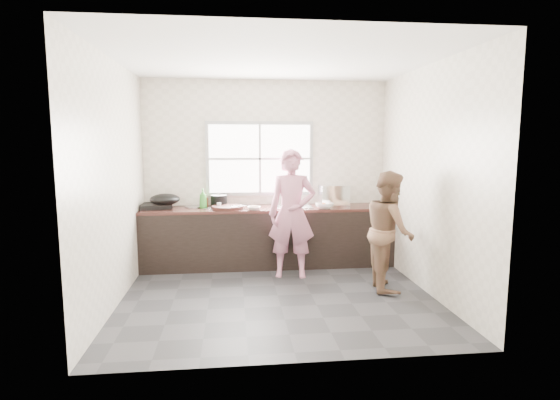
{
  "coord_description": "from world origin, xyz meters",
  "views": [
    {
      "loc": [
        -0.51,
        -4.93,
        1.8
      ],
      "look_at": [
        0.1,
        0.65,
        1.05
      ],
      "focal_mm": 28.0,
      "sensor_mm": 36.0,
      "label": 1
    }
  ],
  "objects": [
    {
      "name": "bottle_green",
      "position": [
        -0.93,
        1.32,
        1.0
      ],
      "size": [
        0.13,
        0.13,
        0.28
      ],
      "primitive_type": "imported",
      "rotation": [
        0.0,
        0.0,
        -0.21
      ],
      "color": "#32832B",
      "rests_on": "countertop"
    },
    {
      "name": "glass_jar",
      "position": [
        -0.7,
        1.23,
        0.9
      ],
      "size": [
        0.07,
        0.07,
        0.09
      ],
      "primitive_type": "cylinder",
      "rotation": [
        0.0,
        0.0,
        0.08
      ],
      "color": "white",
      "rests_on": "countertop"
    },
    {
      "name": "wall_front",
      "position": [
        0.0,
        -1.6,
        1.35
      ],
      "size": [
        3.6,
        0.01,
        2.7
      ],
      "primitive_type": "cube",
      "color": "beige",
      "rests_on": "ground"
    },
    {
      "name": "wall_right",
      "position": [
        1.8,
        0.0,
        1.35
      ],
      "size": [
        0.01,
        3.2,
        2.7
      ],
      "primitive_type": "cube",
      "color": "beige",
      "rests_on": "ground"
    },
    {
      "name": "dish_rack",
      "position": [
        0.97,
        1.32,
        1.02
      ],
      "size": [
        0.42,
        0.3,
        0.31
      ],
      "primitive_type": "cube",
      "rotation": [
        0.0,
        0.0,
        0.04
      ],
      "color": "white",
      "rests_on": "countertop"
    },
    {
      "name": "pot_lid_left",
      "position": [
        -1.08,
        1.43,
        0.87
      ],
      "size": [
        0.3,
        0.3,
        0.01
      ],
      "primitive_type": "cylinder",
      "rotation": [
        0.0,
        0.0,
        0.14
      ],
      "color": "#A3A4A9",
      "rests_on": "countertop"
    },
    {
      "name": "bottle_brown_tall",
      "position": [
        -0.91,
        1.48,
        0.95
      ],
      "size": [
        0.08,
        0.09,
        0.17
      ],
      "primitive_type": "imported",
      "rotation": [
        0.0,
        0.0,
        0.09
      ],
      "color": "#492412",
      "rests_on": "countertop"
    },
    {
      "name": "burner",
      "position": [
        -1.61,
        1.38,
        0.89
      ],
      "size": [
        0.53,
        0.53,
        0.07
      ],
      "primitive_type": "cube",
      "rotation": [
        0.0,
        0.0,
        0.22
      ],
      "color": "black",
      "rests_on": "countertop"
    },
    {
      "name": "plate_food",
      "position": [
        -0.71,
        1.33,
        0.87
      ],
      "size": [
        0.25,
        0.25,
        0.02
      ],
      "primitive_type": "cylinder",
      "rotation": [
        0.0,
        0.0,
        -0.24
      ],
      "color": "silver",
      "rests_on": "countertop"
    },
    {
      "name": "wall_left",
      "position": [
        -1.8,
        0.0,
        1.35
      ],
      "size": [
        0.01,
        3.2,
        2.7
      ],
      "primitive_type": "cube",
      "color": "beige",
      "rests_on": "ground"
    },
    {
      "name": "wok",
      "position": [
        -1.46,
        1.28,
        1.0
      ],
      "size": [
        0.55,
        0.55,
        0.16
      ],
      "primitive_type": "ellipsoid",
      "rotation": [
        0.0,
        0.0,
        0.43
      ],
      "color": "black",
      "rests_on": "burner"
    },
    {
      "name": "window_frame",
      "position": [
        -0.1,
        1.59,
        1.55
      ],
      "size": [
        1.6,
        0.05,
        1.1
      ],
      "primitive_type": "cube",
      "color": "#9EA0A5",
      "rests_on": "wall_back"
    },
    {
      "name": "bowl_crabs",
      "position": [
        0.78,
        1.08,
        0.89
      ],
      "size": [
        0.22,
        0.22,
        0.07
      ],
      "primitive_type": "imported",
      "rotation": [
        0.0,
        0.0,
        -0.07
      ],
      "color": "silver",
      "rests_on": "countertop"
    },
    {
      "name": "bowl_held",
      "position": [
        0.44,
        1.28,
        0.89
      ],
      "size": [
        0.25,
        0.25,
        0.07
      ],
      "primitive_type": "imported",
      "rotation": [
        0.0,
        0.0,
        0.2
      ],
      "color": "white",
      "rests_on": "countertop"
    },
    {
      "name": "pot_lid_right",
      "position": [
        -0.8,
        1.24,
        0.87
      ],
      "size": [
        0.31,
        0.31,
        0.01
      ],
      "primitive_type": "cylinder",
      "rotation": [
        0.0,
        0.0,
        -0.28
      ],
      "color": "#AEAFB5",
      "rests_on": "countertop"
    },
    {
      "name": "black_pot",
      "position": [
        -0.71,
        1.42,
        0.95
      ],
      "size": [
        0.27,
        0.27,
        0.17
      ],
      "primitive_type": "cylinder",
      "rotation": [
        0.0,
        0.0,
        0.13
      ],
      "color": "black",
      "rests_on": "countertop"
    },
    {
      "name": "ceiling",
      "position": [
        0.0,
        0.0,
        2.71
      ],
      "size": [
        3.6,
        3.2,
        0.01
      ],
      "primitive_type": "cube",
      "color": "silver",
      "rests_on": "wall_back"
    },
    {
      "name": "cabinet",
      "position": [
        0.0,
        1.29,
        0.41
      ],
      "size": [
        3.6,
        0.62,
        0.82
      ],
      "primitive_type": "cube",
      "color": "black",
      "rests_on": "floor"
    },
    {
      "name": "sink",
      "position": [
        0.35,
        1.29,
        0.86
      ],
      "size": [
        0.55,
        0.45,
        0.02
      ],
      "primitive_type": "cube",
      "color": "silver",
      "rests_on": "countertop"
    },
    {
      "name": "woman",
      "position": [
        0.27,
        0.74,
        0.8
      ],
      "size": [
        0.63,
        0.47,
        1.6
      ],
      "primitive_type": "imported",
      "rotation": [
        0.0,
        0.0,
        -0.15
      ],
      "color": "#CE7B98",
      "rests_on": "floor"
    },
    {
      "name": "countertop",
      "position": [
        0.0,
        1.29,
        0.84
      ],
      "size": [
        3.6,
        0.64,
        0.04
      ],
      "primitive_type": "cube",
      "color": "#331914",
      "rests_on": "cabinet"
    },
    {
      "name": "person_side",
      "position": [
        1.39,
        0.12,
        0.73
      ],
      "size": [
        0.64,
        0.77,
        1.46
      ],
      "primitive_type": "imported",
      "rotation": [
        0.0,
        0.0,
        1.45
      ],
      "color": "brown",
      "rests_on": "floor"
    },
    {
      "name": "cutting_board",
      "position": [
        -0.59,
        1.2,
        0.88
      ],
      "size": [
        0.59,
        0.59,
        0.04
      ],
      "primitive_type": "cylinder",
      "rotation": [
        0.0,
        0.0,
        0.43
      ],
      "color": "black",
      "rests_on": "countertop"
    },
    {
      "name": "cleaver",
      "position": [
        -0.44,
        1.18,
        0.9
      ],
      "size": [
        0.24,
        0.19,
        0.01
      ],
      "primitive_type": "cube",
      "rotation": [
        0.0,
        0.0,
        0.49
      ],
      "color": "silver",
      "rests_on": "cutting_board"
    },
    {
      "name": "faucet",
      "position": [
        0.35,
        1.49,
        1.01
      ],
      "size": [
        0.02,
        0.02,
        0.3
      ],
      "primitive_type": "cylinder",
      "color": "silver",
      "rests_on": "countertop"
    },
    {
      "name": "bottle_brown_short",
      "position": [
        -0.71,
        1.44,
        0.94
      ],
      "size": [
        0.15,
        0.15,
        0.17
      ],
      "primitive_type": "imported",
      "rotation": [
        0.0,
        0.0,
        -0.13
      ],
      "color": "#4C3513",
      "rests_on": "countertop"
    },
    {
      "name": "wall_back",
      "position": [
        0.0,
        1.6,
        1.35
      ],
      "size": [
        3.6,
        0.01,
        2.7
      ],
      "primitive_type": "cube",
      "color": "beige",
      "rests_on": "ground"
    },
    {
      "name": "floor",
      "position": [
        0.0,
        0.0,
        -0.01
      ],
      "size": [
        3.6,
        3.2,
        0.01
      ],
      "primitive_type": "cube",
      "color": "#2C2C2F",
      "rests_on": "ground"
    },
    {
      "name": "window_glazing",
      "position": [
        -0.1,
        1.57,
        1.55
      ],
      "size": [
        1.5,
        0.01,
        1.0
      ],
      "primitive_type": "cube",
      "color": "white",
      "rests_on": "window_frame"
    },
    {
      "name": "bowl_mince",
      "position": [
        -0.22,
        1.08,
        0.88
      ],
      "size": [
        0.22,
        0.22,
        0.05
      ],
      "primitive_type": "imported",
      "rotation": [
        0.0,
        0.0,
        -0.19
      ],
      "color": "white",
      "rests_on": "countertop"
    }
  ]
}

